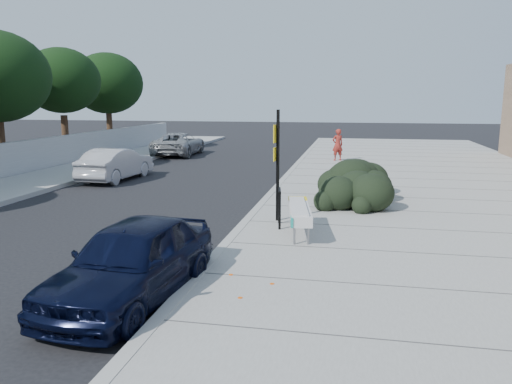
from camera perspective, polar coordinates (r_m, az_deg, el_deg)
ground at (r=11.14m, az=-3.39°, el=-6.48°), size 120.00×120.00×0.00m
sidewalk_near at (r=15.90m, az=21.42°, el=-1.72°), size 11.20×50.00×0.15m
sidewalk_far at (r=19.83m, az=-27.03°, el=0.18°), size 3.00×50.00×0.15m
curb_near at (r=15.86m, az=1.12°, el=-0.96°), size 0.22×50.00×0.17m
curb_far at (r=18.94m, az=-23.46°, el=0.06°), size 0.22×50.00×0.17m
tree_far_e at (r=28.68m, az=-21.34°, el=11.75°), size 4.00×4.00×5.90m
tree_far_f at (r=33.02m, az=-16.63°, el=11.80°), size 4.40×4.40×6.07m
bench at (r=11.66m, az=4.97°, el=-2.23°), size 0.81×2.32×0.68m
bike_rack at (r=12.31m, az=2.71°, el=-1.38°), size 0.15×0.64×0.94m
sign_post at (r=12.75m, az=2.44°, el=3.79°), size 0.14×0.33×2.85m
hedge at (r=15.76m, az=11.31°, el=1.57°), size 3.01×4.14×1.40m
sedan_navy at (r=8.47m, az=-13.97°, el=-7.62°), size 1.93×4.06×1.34m
wagon_silver at (r=21.06m, az=-15.69°, el=3.10°), size 1.62×4.04×1.31m
suv_silver at (r=29.61m, az=-8.82°, el=5.46°), size 2.46×4.87×1.32m
pedestrian at (r=25.83m, az=9.31°, el=5.35°), size 0.70×0.61×1.61m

